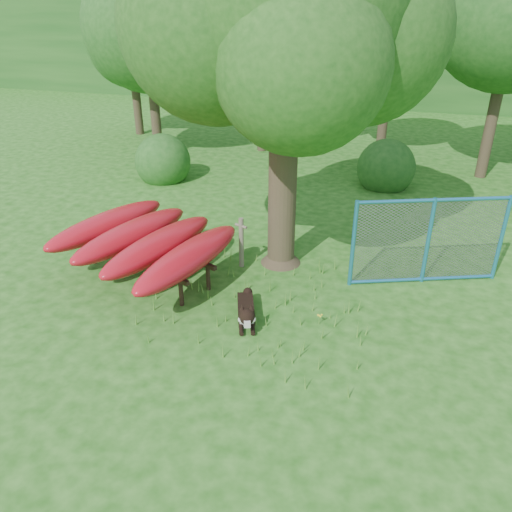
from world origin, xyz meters
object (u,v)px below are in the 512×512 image
(oak_tree, at_px, (285,17))
(fence_section, at_px, (428,241))
(kayak_rack, at_px, (145,240))
(husky_dog, at_px, (246,312))

(oak_tree, relative_size, fence_section, 2.42)
(kayak_rack, xyz_separation_m, husky_dog, (2.53, -0.99, -0.65))
(oak_tree, bearing_deg, fence_section, 0.67)
(kayak_rack, height_order, husky_dog, kayak_rack)
(oak_tree, height_order, husky_dog, oak_tree)
(oak_tree, distance_m, kayak_rack, 5.05)
(kayak_rack, bearing_deg, husky_dog, -0.43)
(kayak_rack, distance_m, fence_section, 5.77)
(oak_tree, bearing_deg, kayak_rack, -148.96)
(oak_tree, distance_m, husky_dog, 5.40)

